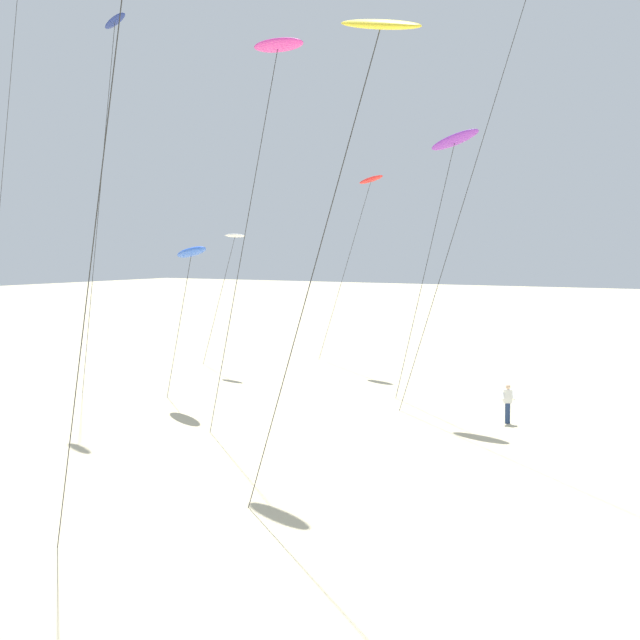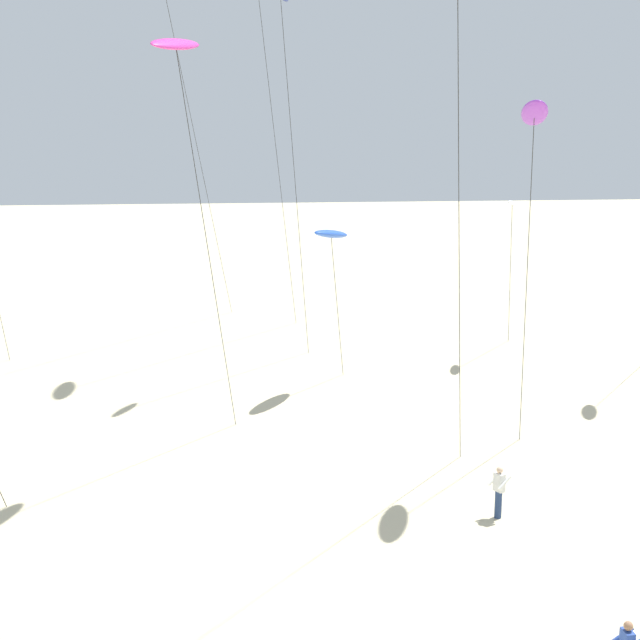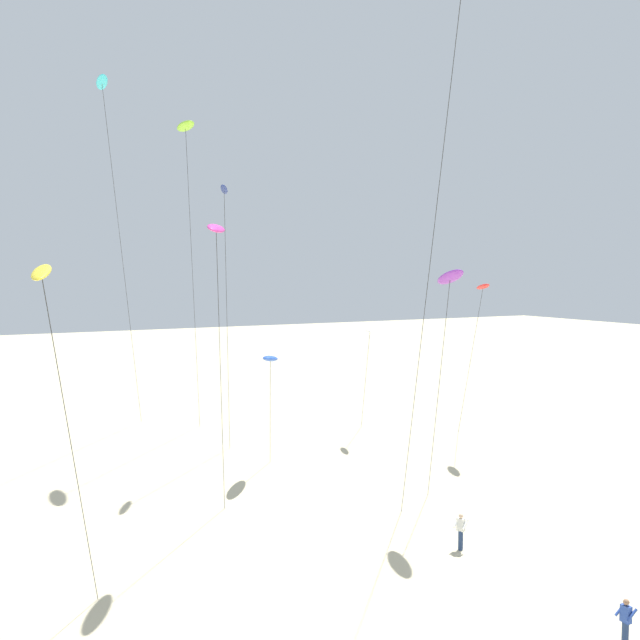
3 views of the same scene
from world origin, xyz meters
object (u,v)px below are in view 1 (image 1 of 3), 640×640
Objects in this scene: kite_blue at (191,252)px; kite_purple at (454,142)px; kite_yellow at (378,33)px; kite_navy at (114,36)px; kite_white at (234,238)px; kite_red at (370,182)px; kite_magenta at (277,48)px; kite_flyer_nearest at (508,403)px.

kite_purple is at bearing -65.61° from kite_blue.
kite_yellow is 1.68× the size of kite_blue.
kite_navy reaches higher than kite_white.
kite_magenta reaches higher than kite_red.
kite_purple is (-10.23, -9.44, 0.79)m from kite_red.
kite_navy is at bearing -170.70° from kite_white.
kite_yellow is 1.00× the size of kite_purple.
kite_red is at bearing 27.22° from kite_yellow.
kite_purple is 11.93m from kite_flyer_nearest.
kite_white is at bearing 70.56° from kite_flyer_nearest.
kite_yellow is 20.89m from kite_flyer_nearest.
kite_navy reaches higher than kite_flyer_nearest.
kite_magenta reaches higher than kite_purple.
kite_blue is (6.29, 8.97, -7.15)m from kite_magenta.
kite_red is 7.12× the size of kite_flyer_nearest.
kite_purple is 7.72× the size of kite_flyer_nearest.
kite_purple is 17.15m from kite_white.
kite_magenta is (-21.56, -7.31, 2.94)m from kite_red.
kite_red is 0.92× the size of kite_yellow.
kite_navy reaches higher than kite_purple.
kite_red is at bearing 46.66° from kite_flyer_nearest.
kite_yellow reaches higher than kite_purple.
kite_yellow is at bearing -152.78° from kite_red.
kite_navy is (-17.18, 4.47, 5.66)m from kite_red.
kite_flyer_nearest is (-1.75, -3.26, -11.34)m from kite_purple.
kite_flyer_nearest is (5.20, -17.17, -16.21)m from kite_navy.
kite_blue is at bearing 54.96° from kite_magenta.
kite_yellow is at bearing -129.98° from kite_blue.
kite_yellow is (-29.30, -15.07, 0.90)m from kite_red.
kite_magenta is 22.25m from kite_white.
kite_red is 18.63m from kite_navy.
kite_navy is 2.35× the size of kite_blue.
kite_navy is 16.29m from kite_purple.
kite_purple is at bearing -137.32° from kite_red.
kite_red is at bearing -6.21° from kite_blue.
kite_yellow is 0.72× the size of kite_navy.
kite_navy is 12.85m from kite_magenta.
kite_navy is at bearing 58.20° from kite_yellow.
kite_white is (10.03, 4.76, 0.79)m from kite_blue.
kite_yellow is 32.55m from kite_white.
kite_purple is (19.06, 5.63, -0.11)m from kite_yellow.
kite_purple reaches higher than kite_flyer_nearest.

